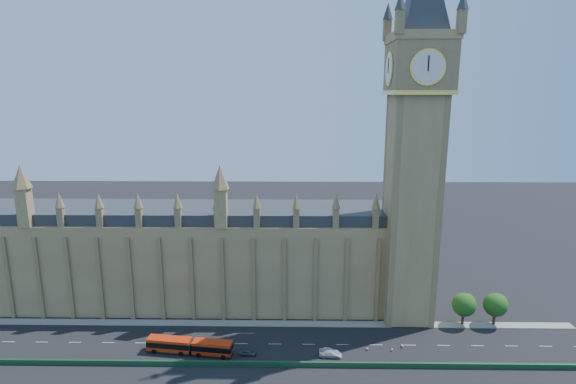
{
  "coord_description": "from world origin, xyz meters",
  "views": [
    {
      "loc": [
        8.58,
        -96.36,
        58.48
      ],
      "look_at": [
        6.96,
        10.0,
        34.89
      ],
      "focal_mm": 28.0,
      "sensor_mm": 36.0,
      "label": 1
    }
  ],
  "objects_px": {
    "car_grey": "(248,353)",
    "red_bus": "(190,346)",
    "car_silver": "(329,352)",
    "car_white": "(331,354)"
  },
  "relations": [
    {
      "from": "car_silver",
      "to": "red_bus",
      "type": "bearing_deg",
      "value": 96.44
    },
    {
      "from": "car_silver",
      "to": "car_grey",
      "type": "bearing_deg",
      "value": 98.08
    },
    {
      "from": "car_silver",
      "to": "car_white",
      "type": "height_order",
      "value": "car_white"
    },
    {
      "from": "car_white",
      "to": "red_bus",
      "type": "bearing_deg",
      "value": 91.21
    },
    {
      "from": "car_grey",
      "to": "car_silver",
      "type": "bearing_deg",
      "value": -86.85
    },
    {
      "from": "red_bus",
      "to": "car_grey",
      "type": "bearing_deg",
      "value": 4.54
    },
    {
      "from": "car_white",
      "to": "car_grey",
      "type": "bearing_deg",
      "value": 91.85
    },
    {
      "from": "red_bus",
      "to": "car_white",
      "type": "xyz_separation_m",
      "value": [
        32.21,
        -0.94,
        -1.02
      ]
    },
    {
      "from": "red_bus",
      "to": "car_silver",
      "type": "height_order",
      "value": "red_bus"
    },
    {
      "from": "car_grey",
      "to": "red_bus",
      "type": "bearing_deg",
      "value": 89.22
    }
  ]
}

